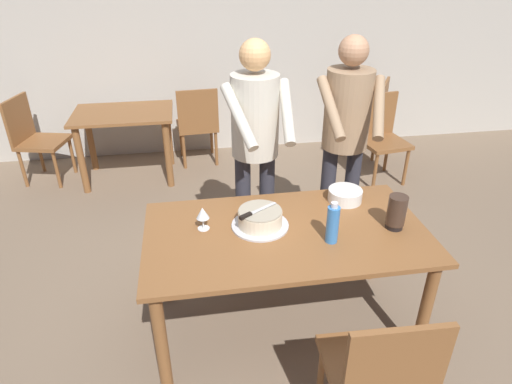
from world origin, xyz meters
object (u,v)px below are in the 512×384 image
(cake_on_platter, at_px, (260,219))
(plate_stack, at_px, (345,195))
(person_cutting_cake, at_px, (255,138))
(background_table, at_px, (125,127))
(background_chair_1, at_px, (198,123))
(hurricane_lamp, at_px, (396,212))
(main_dining_table, at_px, (286,245))
(cake_knife, at_px, (251,214))
(background_chair_2, at_px, (381,135))
(wine_glass_near, at_px, (203,214))
(background_chair_3, at_px, (370,115))
(chair_near_side, at_px, (379,373))
(person_standing_beside, at_px, (346,131))
(water_bottle, at_px, (333,224))
(background_chair_0, at_px, (35,137))

(cake_on_platter, xyz_separation_m, plate_stack, (0.60, 0.21, -0.01))
(person_cutting_cake, height_order, background_table, person_cutting_cake)
(background_chair_1, bearing_deg, hurricane_lamp, -68.87)
(main_dining_table, distance_m, cake_knife, 0.30)
(background_chair_2, bearing_deg, wine_glass_near, -136.09)
(plate_stack, height_order, hurricane_lamp, hurricane_lamp)
(plate_stack, relative_size, background_chair_3, 0.24)
(cake_on_platter, bearing_deg, person_cutting_cake, 83.52)
(chair_near_side, xyz_separation_m, background_chair_3, (1.35, 3.43, 0.00))
(cake_knife, xyz_separation_m, person_standing_beside, (0.78, 0.66, 0.21))
(background_chair_3, bearing_deg, person_standing_beside, -118.50)
(chair_near_side, bearing_deg, background_chair_2, 66.59)
(water_bottle, distance_m, background_chair_1, 2.88)
(hurricane_lamp, bearing_deg, cake_knife, 172.90)
(water_bottle, xyz_separation_m, background_chair_0, (-2.33, 2.64, -0.37))
(main_dining_table, distance_m, person_standing_beside, 1.00)
(background_chair_2, bearing_deg, chair_near_side, -113.41)
(water_bottle, distance_m, background_chair_2, 2.48)
(cake_knife, distance_m, water_bottle, 0.46)
(background_chair_0, bearing_deg, main_dining_table, -49.94)
(plate_stack, xyz_separation_m, background_chair_0, (-2.55, 2.21, -0.30))
(person_cutting_cake, relative_size, background_chair_3, 1.91)
(hurricane_lamp, height_order, background_table, hurricane_lamp)
(cake_on_platter, bearing_deg, wine_glass_near, 175.28)
(cake_knife, relative_size, plate_stack, 1.10)
(main_dining_table, height_order, cake_on_platter, cake_on_platter)
(hurricane_lamp, relative_size, background_chair_2, 0.23)
(water_bottle, bearing_deg, background_chair_1, 102.94)
(chair_near_side, bearing_deg, background_table, 113.86)
(cake_on_platter, height_order, person_standing_beside, person_standing_beside)
(chair_near_side, xyz_separation_m, background_chair_2, (1.21, 2.80, 0.00))
(cake_knife, distance_m, background_chair_2, 2.58)
(background_chair_3, bearing_deg, chair_near_side, -111.54)
(main_dining_table, relative_size, cake_knife, 6.82)
(cake_knife, xyz_separation_m, wine_glass_near, (-0.27, 0.07, -0.01))
(background_table, relative_size, background_chair_1, 1.11)
(cake_on_platter, height_order, background_chair_1, background_chair_1)
(cake_on_platter, xyz_separation_m, person_standing_beside, (0.72, 0.62, 0.27))
(person_standing_beside, distance_m, background_chair_1, 2.26)
(background_chair_2, bearing_deg, hurricane_lamp, -112.20)
(wine_glass_near, bearing_deg, background_table, 106.86)
(background_table, distance_m, background_chair_3, 2.79)
(background_table, height_order, background_chair_2, background_chair_2)
(person_standing_beside, bearing_deg, wine_glass_near, -150.56)
(hurricane_lamp, relative_size, background_table, 0.21)
(main_dining_table, distance_m, background_chair_3, 3.06)
(water_bottle, distance_m, chair_near_side, 0.78)
(background_chair_0, height_order, background_chair_1, same)
(wine_glass_near, relative_size, hurricane_lamp, 0.69)
(person_cutting_cake, bearing_deg, wine_glass_near, -125.42)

